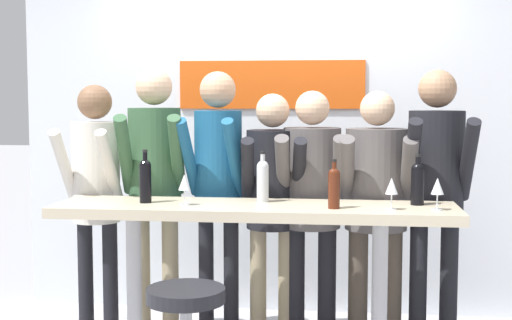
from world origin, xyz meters
TOP-DOWN VIEW (x-y plane):
  - back_wall at (-0.00, 1.39)m, footprint 3.91×0.12m
  - tasting_table at (-0.00, 0.00)m, footprint 2.31×0.55m
  - person_far_left at (-1.09, 0.43)m, footprint 0.37×0.50m
  - person_left at (-0.71, 0.49)m, footprint 0.45×0.58m
  - person_center_left at (-0.30, 0.50)m, footprint 0.40×0.55m
  - person_center at (0.06, 0.49)m, footprint 0.44×0.55m
  - person_center_right at (0.31, 0.50)m, footprint 0.44×0.54m
  - person_right at (0.71, 0.49)m, footprint 0.47×0.55m
  - person_far_right at (1.08, 0.47)m, footprint 0.41×0.54m
  - wine_bottle_0 at (0.93, 0.10)m, footprint 0.08×0.08m
  - wine_bottle_1 at (0.46, -0.09)m, footprint 0.07×0.07m
  - wine_bottle_2 at (0.04, 0.11)m, footprint 0.07×0.07m
  - wine_bottle_3 at (-0.64, -0.00)m, footprint 0.07×0.07m
  - wine_glass_0 at (0.77, -0.10)m, footprint 0.07×0.07m
  - wine_glass_1 at (-0.39, -0.07)m, footprint 0.07×0.07m
  - wine_glass_2 at (1.01, -0.08)m, footprint 0.07×0.07m

SIDE VIEW (x-z plane):
  - tasting_table at x=0.00m, z-range 0.34..1.36m
  - person_right at x=0.71m, z-range 0.19..1.87m
  - person_center at x=0.06m, z-range 0.20..1.86m
  - person_center_right at x=0.31m, z-range 0.20..1.87m
  - person_far_left at x=-1.09m, z-range 0.22..1.94m
  - person_far_right at x=1.08m, z-range 0.23..2.03m
  - person_center_left at x=-0.30m, z-range 0.24..2.04m
  - person_left at x=-0.71m, z-range 0.23..2.05m
  - wine_glass_0 at x=0.77m, z-range 1.06..1.23m
  - wine_glass_1 at x=-0.39m, z-range 1.06..1.23m
  - wine_glass_2 at x=1.01m, z-range 1.06..1.23m
  - wine_bottle_1 at x=0.46m, z-range 1.01..1.28m
  - wine_bottle_0 at x=0.93m, z-range 1.01..1.30m
  - wine_bottle_2 at x=0.04m, z-range 1.01..1.30m
  - wine_bottle_3 at x=-0.64m, z-range 1.00..1.32m
  - back_wall at x=0.00m, z-range 0.00..2.55m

